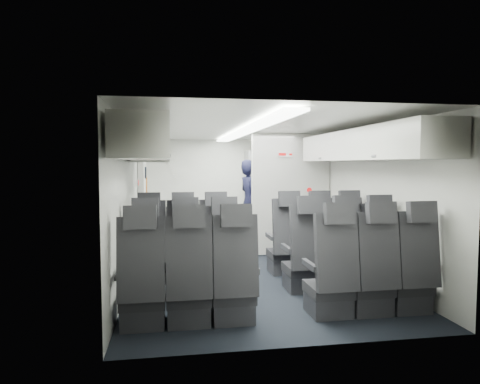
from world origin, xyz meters
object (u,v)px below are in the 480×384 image
object	(u,v)px
seat_row_rear	(283,281)
carry_on_bag	(150,148)
galley_unit	(265,194)
seat_row_front	(251,248)
seat_row_mid	(264,262)
flight_attendant	(250,202)
boarding_door	(143,199)

from	to	relation	value
seat_row_rear	carry_on_bag	distance (m)	2.68
seat_row_rear	galley_unit	bearing A→B (deg)	79.35
seat_row_front	galley_unit	world-z (taller)	galley_unit
seat_row_mid	seat_row_rear	world-z (taller)	same
seat_row_rear	carry_on_bag	size ratio (longest dim) A/B	8.64
seat_row_front	carry_on_bag	world-z (taller)	carry_on_bag
galley_unit	flight_attendant	bearing A→B (deg)	-120.20
seat_row_front	flight_attendant	size ratio (longest dim) A/B	1.96
seat_row_rear	boarding_door	bearing A→B (deg)	112.87
flight_attendant	seat_row_front	bearing A→B (deg)	156.12
carry_on_bag	seat_row_front	bearing A→B (deg)	1.91
seat_row_front	seat_row_rear	xyz separation A→B (m)	(0.00, -1.80, 0.00)
seat_row_mid	carry_on_bag	size ratio (longest dim) A/B	8.64
seat_row_front	boarding_door	distance (m)	2.71
seat_row_rear	carry_on_bag	bearing A→B (deg)	128.24
flight_attendant	carry_on_bag	bearing A→B (deg)	128.84
boarding_door	flight_attendant	distance (m)	2.09
seat_row_rear	galley_unit	distance (m)	5.17
seat_row_mid	seat_row_rear	size ratio (longest dim) A/B	1.00
seat_row_front	carry_on_bag	bearing A→B (deg)	-179.22
seat_row_rear	boarding_door	world-z (taller)	boarding_door
seat_row_front	seat_row_mid	bearing A→B (deg)	-90.00
seat_row_front	flight_attendant	xyz separation A→B (m)	(0.43, 2.36, 0.44)
seat_row_front	seat_row_mid	world-z (taller)	same
seat_row_front	galley_unit	bearing A→B (deg)	73.72
seat_row_mid	flight_attendant	xyz separation A→B (m)	(0.43, 3.26, 0.44)
flight_attendant	carry_on_bag	world-z (taller)	carry_on_bag
seat_row_front	boarding_door	bearing A→B (deg)	128.16
seat_row_front	carry_on_bag	distance (m)	2.00
seat_row_front	flight_attendant	distance (m)	2.44
seat_row_front	galley_unit	distance (m)	3.43
seat_row_rear	flight_attendant	size ratio (longest dim) A/B	1.96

